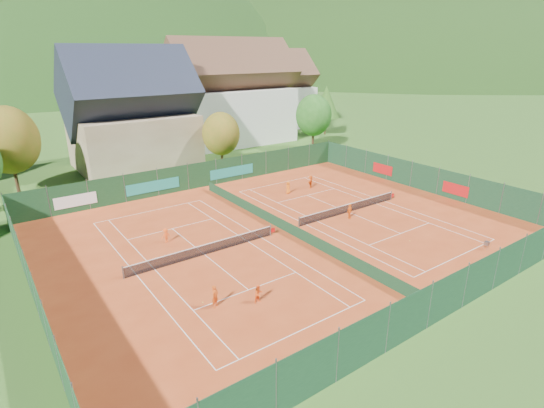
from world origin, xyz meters
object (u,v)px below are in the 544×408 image
(chalet, at_px, (132,118))
(hotel_block_a, at_px, (232,99))
(player_right_far_b, at_px, (310,182))
(player_right_near, at_px, (350,211))
(ball_hopper, at_px, (487,243))
(hotel_block_b, at_px, (271,95))
(player_left_mid, at_px, (259,294))
(player_left_far, at_px, (166,235))
(player_right_far_a, at_px, (288,187))
(player_left_near, at_px, (215,296))

(chalet, height_order, hotel_block_a, hotel_block_a)
(hotel_block_a, bearing_deg, player_right_far_b, -102.06)
(chalet, xyz_separation_m, player_right_near, (9.90, -31.15, -5.90))
(hotel_block_a, bearing_deg, ball_hopper, -95.83)
(hotel_block_a, xyz_separation_m, hotel_block_b, (14.00, 8.00, -0.76))
(player_left_mid, bearing_deg, player_left_far, 90.38)
(player_left_mid, xyz_separation_m, player_right_far_b, (18.35, 16.34, 0.13))
(ball_hopper, relative_size, player_right_far_a, 0.56)
(player_right_near, bearing_deg, player_left_near, -177.29)
(hotel_block_a, distance_m, player_left_far, 41.48)
(chalet, xyz_separation_m, player_left_far, (-6.55, -25.98, -6.00))
(player_left_near, xyz_separation_m, player_right_near, (17.68, 5.70, -0.04))
(chalet, distance_m, player_left_far, 27.45)
(player_left_far, xyz_separation_m, player_right_far_b, (19.63, 4.28, 0.13))
(player_left_far, bearing_deg, chalet, -111.68)
(player_right_near, distance_m, player_right_far_b, 9.98)
(hotel_block_b, xyz_separation_m, player_left_far, (-39.55, -39.98, -5.99))
(hotel_block_b, bearing_deg, player_right_far_b, -119.16)
(ball_hopper, relative_size, player_left_near, 0.52)
(chalet, distance_m, player_right_far_a, 24.60)
(hotel_block_b, distance_m, player_right_far_b, 41.29)
(hotel_block_a, height_order, player_left_far, hotel_block_a)
(chalet, bearing_deg, player_right_near, -72.36)
(hotel_block_b, relative_size, player_left_near, 11.28)
(player_left_far, relative_size, player_right_far_a, 0.88)
(player_right_far_a, bearing_deg, player_left_far, 1.62)
(ball_hopper, height_order, player_left_mid, player_left_mid)
(player_left_far, bearing_deg, player_right_far_b, -175.22)
(hotel_block_a, height_order, player_right_near, hotel_block_a)
(chalet, bearing_deg, player_right_far_b, -58.91)
(player_right_far_b, bearing_deg, player_right_far_a, -35.91)
(player_left_far, height_order, player_right_far_b, player_right_far_b)
(chalet, relative_size, player_right_far_a, 11.37)
(player_right_near, relative_size, player_right_far_a, 1.02)
(chalet, relative_size, player_left_near, 10.58)
(player_left_mid, distance_m, player_right_near, 16.66)
(player_left_far, distance_m, player_right_far_a, 16.74)
(hotel_block_a, distance_m, player_right_far_a, 30.11)
(player_left_far, bearing_deg, player_right_near, 155.01)
(hotel_block_b, height_order, player_left_mid, hotel_block_b)
(player_left_mid, bearing_deg, player_right_near, 18.69)
(hotel_block_a, relative_size, player_right_near, 14.83)
(player_left_mid, height_order, player_right_far_a, player_right_far_a)
(ball_hopper, xyz_separation_m, player_right_far_a, (-4.38, 20.65, 0.16))
(hotel_block_a, relative_size, ball_hopper, 27.00)
(player_left_near, bearing_deg, chalet, 49.77)
(chalet, xyz_separation_m, hotel_block_b, (33.00, 14.00, -0.01))
(player_left_far, relative_size, player_right_near, 0.86)
(hotel_block_b, bearing_deg, ball_hopper, -108.54)
(player_right_near, relative_size, player_right_far_b, 0.96)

